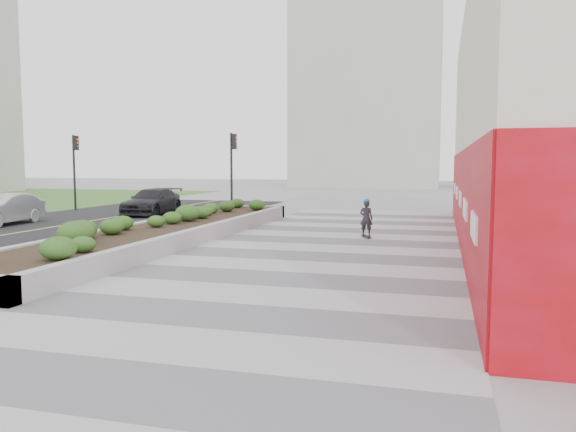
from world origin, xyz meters
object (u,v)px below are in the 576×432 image
object	(u,v)px
skateboarder	(366,218)
car_silver	(2,209)
traffic_signal_near	(233,161)
car_dark	(152,202)
planter	(170,228)
traffic_signal_far	(75,161)

from	to	relation	value
skateboarder	car_silver	size ratio (longest dim) A/B	0.34
traffic_signal_near	car_dark	distance (m)	4.67
planter	car_dark	world-z (taller)	car_dark
planter	car_dark	bearing A→B (deg)	122.21
skateboarder	car_silver	bearing A→B (deg)	155.83
skateboarder	car_dark	size ratio (longest dim) A/B	0.30
traffic_signal_near	car_silver	world-z (taller)	traffic_signal_near
skateboarder	car_dark	bearing A→B (deg)	127.87
planter	traffic_signal_near	xyz separation A→B (m)	(-1.73, 10.50, 2.34)
planter	traffic_signal_near	world-z (taller)	traffic_signal_near
planter	skateboarder	distance (m)	6.80
traffic_signal_near	skateboarder	bearing A→B (deg)	-45.05
traffic_signal_far	car_dark	bearing A→B (deg)	-13.12
traffic_signal_near	traffic_signal_far	size ratio (longest dim) A/B	1.00
traffic_signal_far	car_silver	world-z (taller)	traffic_signal_far
car_silver	planter	bearing A→B (deg)	-20.25
traffic_signal_near	traffic_signal_far	distance (m)	9.21
traffic_signal_far	car_dark	xyz separation A→B (m)	(5.43, -1.26, -2.10)
car_dark	planter	bearing A→B (deg)	-62.37
traffic_signal_far	car_silver	xyz separation A→B (m)	(1.87, -7.56, -2.09)
skateboarder	car_dark	distance (m)	13.44
traffic_signal_far	car_silver	distance (m)	8.06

